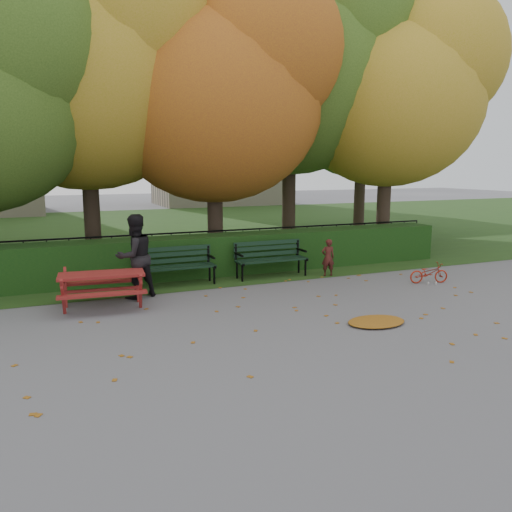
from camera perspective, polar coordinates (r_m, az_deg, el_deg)
name	(u,v)px	position (r m, az deg, el deg)	size (l,w,h in m)	color
ground	(300,324)	(8.80, 5.06, -7.72)	(90.00, 90.00, 0.00)	slate
grass_strip	(148,231)	(21.92, -12.27, 2.84)	(90.00, 90.00, 0.00)	#203B15
building_right	(219,121)	(37.50, -4.28, 15.15)	(9.00, 6.00, 12.00)	#B9AE91
hedge	(218,255)	(12.72, -4.39, 0.17)	(13.00, 0.90, 1.00)	black
iron_fence	(208,248)	(13.47, -5.47, 0.86)	(14.00, 0.04, 1.02)	black
tree_b	(98,61)	(14.48, -17.57, 20.46)	(6.72, 6.40, 8.79)	#2E221A
tree_c	(228,88)	(14.35, -3.25, 18.65)	(6.30, 6.00, 8.00)	#2E221A
tree_d	(305,61)	(16.91, 5.63, 21.29)	(7.14, 6.80, 9.58)	#2E221A
tree_e	(402,89)	(16.99, 16.33, 17.82)	(6.09, 5.80, 8.16)	#2E221A
tree_g	(374,99)	(21.27, 13.29, 17.10)	(6.30, 6.00, 8.55)	#2E221A
bench_left	(175,263)	(11.61, -9.23, -0.79)	(1.80, 0.57, 0.88)	black
bench_right	(270,256)	(12.38, 1.62, 0.01)	(1.80, 0.57, 0.88)	black
picnic_table	(102,281)	(10.08, -17.20, -2.73)	(1.70, 1.42, 0.78)	maroon
leaf_pile	(376,321)	(9.02, 13.58, -7.28)	(1.06, 0.74, 0.07)	brown
leaf_scatter	(292,319)	(9.06, 4.17, -7.16)	(9.00, 5.70, 0.01)	brown
child	(328,257)	(12.58, 8.22, -0.17)	(0.34, 0.22, 0.94)	#421815
adult	(135,257)	(10.58, -13.68, -0.06)	(0.85, 0.66, 1.75)	black
bicycle	(429,273)	(12.40, 19.15, -1.85)	(0.32, 0.92, 0.48)	#9C200E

